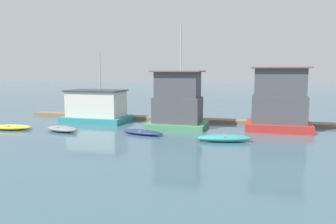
% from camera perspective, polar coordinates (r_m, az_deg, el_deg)
% --- Properties ---
extents(ground_plane, '(200.00, 200.00, 0.00)m').
position_cam_1_polar(ground_plane, '(30.07, 0.52, -2.42)').
color(ground_plane, '#426070').
extents(dock_walkway, '(33.80, 1.48, 0.30)m').
position_cam_1_polar(dock_walkway, '(33.25, 2.05, -1.23)').
color(dock_walkway, '#846B4C').
rests_on(dock_walkway, ground_plane).
extents(houseboat_teal, '(6.25, 4.05, 6.72)m').
position_cam_1_polar(houseboat_teal, '(33.18, -12.35, 0.87)').
color(houseboat_teal, teal).
rests_on(houseboat_teal, ground_plane).
extents(houseboat_green, '(5.12, 3.83, 8.95)m').
position_cam_1_polar(houseboat_green, '(29.01, 1.72, 1.73)').
color(houseboat_green, '#4C9360').
rests_on(houseboat_green, ground_plane).
extents(houseboat_red, '(5.30, 3.78, 5.34)m').
position_cam_1_polar(houseboat_red, '(29.23, 18.76, 1.68)').
color(houseboat_red, red).
rests_on(houseboat_red, ground_plane).
extents(dinghy_yellow, '(3.72, 2.06, 0.42)m').
position_cam_1_polar(dinghy_yellow, '(31.23, -25.57, -2.38)').
color(dinghy_yellow, yellow).
rests_on(dinghy_yellow, ground_plane).
extents(dinghy_grey, '(3.35, 1.99, 0.47)m').
position_cam_1_polar(dinghy_grey, '(28.56, -17.94, -2.81)').
color(dinghy_grey, gray).
rests_on(dinghy_grey, ground_plane).
extents(dinghy_navy, '(3.85, 2.01, 0.37)m').
position_cam_1_polar(dinghy_navy, '(26.10, -4.44, -3.51)').
color(dinghy_navy, navy).
rests_on(dinghy_navy, ground_plane).
extents(dinghy_teal, '(4.06, 2.12, 0.50)m').
position_cam_1_polar(dinghy_teal, '(23.80, 9.78, -4.48)').
color(dinghy_teal, teal).
rests_on(dinghy_teal, ground_plane).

